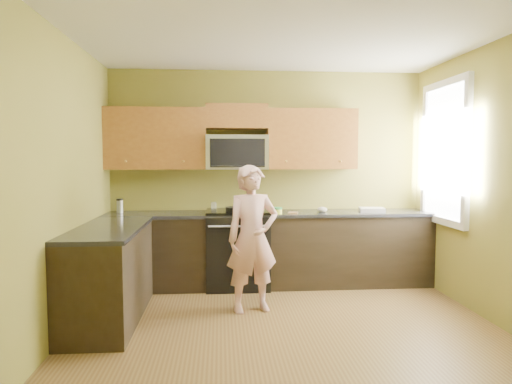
{
  "coord_description": "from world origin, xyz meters",
  "views": [
    {
      "loc": [
        -0.61,
        -3.92,
        1.59
      ],
      "look_at": [
        -0.2,
        1.3,
        1.2
      ],
      "focal_mm": 32.23,
      "sensor_mm": 36.0,
      "label": 1
    }
  ],
  "objects": [
    {
      "name": "floor",
      "position": [
        0.0,
        0.0,
        0.0
      ],
      "size": [
        4.0,
        4.0,
        0.0
      ],
      "primitive_type": "plane",
      "color": "brown",
      "rests_on": "ground"
    },
    {
      "name": "ceiling",
      "position": [
        0.0,
        0.0,
        2.7
      ],
      "size": [
        4.0,
        4.0,
        0.0
      ],
      "primitive_type": "plane",
      "rotation": [
        3.14,
        0.0,
        0.0
      ],
      "color": "white",
      "rests_on": "ground"
    },
    {
      "name": "wall_back",
      "position": [
        0.0,
        2.0,
        1.35
      ],
      "size": [
        4.0,
        0.0,
        4.0
      ],
      "primitive_type": "plane",
      "rotation": [
        1.57,
        0.0,
        0.0
      ],
      "color": "olive",
      "rests_on": "ground"
    },
    {
      "name": "wall_front",
      "position": [
        0.0,
        -2.0,
        1.35
      ],
      "size": [
        4.0,
        0.0,
        4.0
      ],
      "primitive_type": "plane",
      "rotation": [
        -1.57,
        0.0,
        0.0
      ],
      "color": "olive",
      "rests_on": "ground"
    },
    {
      "name": "wall_left",
      "position": [
        -2.0,
        0.0,
        1.35
      ],
      "size": [
        0.0,
        4.0,
        4.0
      ],
      "primitive_type": "plane",
      "rotation": [
        1.57,
        0.0,
        1.57
      ],
      "color": "olive",
      "rests_on": "ground"
    },
    {
      "name": "wall_right",
      "position": [
        2.0,
        0.0,
        1.35
      ],
      "size": [
        0.0,
        4.0,
        4.0
      ],
      "primitive_type": "plane",
      "rotation": [
        1.57,
        0.0,
        -1.57
      ],
      "color": "olive",
      "rests_on": "ground"
    },
    {
      "name": "cabinet_back_run",
      "position": [
        0.0,
        1.7,
        0.44
      ],
      "size": [
        4.0,
        0.6,
        0.88
      ],
      "primitive_type": "cube",
      "color": "black",
      "rests_on": "floor"
    },
    {
      "name": "cabinet_left_run",
      "position": [
        -1.7,
        0.6,
        0.44
      ],
      "size": [
        0.6,
        1.6,
        0.88
      ],
      "primitive_type": "cube",
      "color": "black",
      "rests_on": "floor"
    },
    {
      "name": "countertop_back",
      "position": [
        0.0,
        1.69,
        0.9
      ],
      "size": [
        4.0,
        0.62,
        0.04
      ],
      "primitive_type": "cube",
      "color": "black",
      "rests_on": "cabinet_back_run"
    },
    {
      "name": "countertop_left",
      "position": [
        -1.69,
        0.6,
        0.9
      ],
      "size": [
        0.62,
        1.6,
        0.04
      ],
      "primitive_type": "cube",
      "color": "black",
      "rests_on": "cabinet_left_run"
    },
    {
      "name": "stove",
      "position": [
        -0.4,
        1.68,
        0.47
      ],
      "size": [
        0.76,
        0.65,
        0.95
      ],
      "primitive_type": null,
      "color": "black",
      "rests_on": "floor"
    },
    {
      "name": "microwave",
      "position": [
        -0.4,
        1.8,
        1.45
      ],
      "size": [
        0.76,
        0.4,
        0.42
      ],
      "primitive_type": null,
      "color": "silver",
      "rests_on": "wall_back"
    },
    {
      "name": "upper_cab_left",
      "position": [
        -1.39,
        1.83,
        1.45
      ],
      "size": [
        1.22,
        0.33,
        0.75
      ],
      "primitive_type": null,
      "color": "brown",
      "rests_on": "wall_back"
    },
    {
      "name": "upper_cab_right",
      "position": [
        0.54,
        1.83,
        1.45
      ],
      "size": [
        1.12,
        0.33,
        0.75
      ],
      "primitive_type": null,
      "color": "brown",
      "rests_on": "wall_back"
    },
    {
      "name": "upper_cab_over_mw",
      "position": [
        -0.4,
        1.83,
        2.1
      ],
      "size": [
        0.76,
        0.33,
        0.3
      ],
      "primitive_type": "cube",
      "color": "brown",
      "rests_on": "wall_back"
    },
    {
      "name": "window",
      "position": [
        1.98,
        1.2,
        1.65
      ],
      "size": [
        0.06,
        1.06,
        1.66
      ],
      "primitive_type": null,
      "color": "white",
      "rests_on": "wall_right"
    },
    {
      "name": "woman",
      "position": [
        -0.28,
        0.76,
        0.76
      ],
      "size": [
        0.63,
        0.49,
        1.52
      ],
      "primitive_type": "imported",
      "rotation": [
        0.0,
        0.0,
        0.26
      ],
      "color": "#E07670",
      "rests_on": "floor"
    },
    {
      "name": "frying_pan",
      "position": [
        -0.42,
        1.51,
        0.95
      ],
      "size": [
        0.35,
        0.5,
        0.06
      ],
      "primitive_type": null,
      "rotation": [
        0.0,
        0.0,
        -0.19
      ],
      "color": "black",
      "rests_on": "stove"
    },
    {
      "name": "butter_tub",
      "position": [
        0.06,
        1.52,
        0.92
      ],
      "size": [
        0.17,
        0.17,
        0.1
      ],
      "primitive_type": null,
      "rotation": [
        0.0,
        0.0,
        -0.31
      ],
      "color": "#E7EC3E",
      "rests_on": "countertop_back"
    },
    {
      "name": "toast_slice",
      "position": [
        0.27,
        1.54,
        0.93
      ],
      "size": [
        0.14,
        0.14,
        0.01
      ],
      "primitive_type": "cube",
      "rotation": [
        0.0,
        0.0,
        -0.27
      ],
      "color": "#B27F47",
      "rests_on": "countertop_back"
    },
    {
      "name": "napkin_a",
      "position": [
        -0.27,
        1.49,
        0.95
      ],
      "size": [
        0.13,
        0.14,
        0.06
      ],
      "primitive_type": "ellipsoid",
      "rotation": [
        0.0,
        0.0,
        -0.23
      ],
      "color": "silver",
      "rests_on": "countertop_back"
    },
    {
      "name": "napkin_b",
      "position": [
        0.65,
        1.63,
        0.95
      ],
      "size": [
        0.13,
        0.15,
        0.07
      ],
      "primitive_type": "ellipsoid",
      "rotation": [
        0.0,
        0.0,
        -0.12
      ],
      "color": "silver",
      "rests_on": "countertop_back"
    },
    {
      "name": "dish_towel",
      "position": [
        1.28,
        1.63,
        0.95
      ],
      "size": [
        0.34,
        0.29,
        0.05
      ],
      "primitive_type": "cube",
      "rotation": [
        0.0,
        0.0,
        -0.18
      ],
      "color": "white",
      "rests_on": "countertop_back"
    },
    {
      "name": "travel_mug",
      "position": [
        -1.83,
        1.76,
        0.92
      ],
      "size": [
        0.1,
        0.1,
        0.17
      ],
      "primitive_type": null,
      "rotation": [
        0.0,
        0.0,
        0.36
      ],
      "color": "silver",
      "rests_on": "countertop_back"
    },
    {
      "name": "glass_c",
      "position": [
        -0.69,
        1.82,
        0.98
      ],
      "size": [
        0.08,
        0.08,
        0.12
      ],
      "primitive_type": "cylinder",
      "rotation": [
        0.0,
        0.0,
        0.16
      ],
      "color": "silver",
      "rests_on": "countertop_back"
    }
  ]
}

